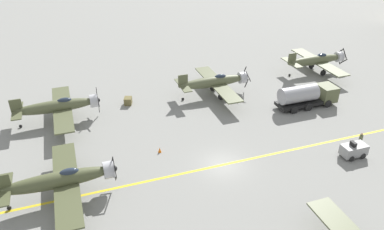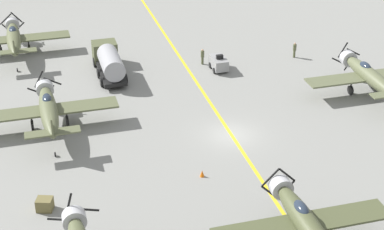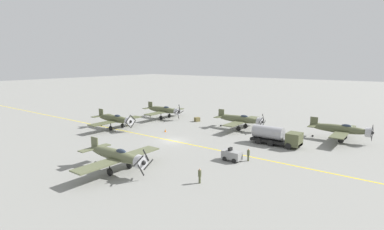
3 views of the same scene
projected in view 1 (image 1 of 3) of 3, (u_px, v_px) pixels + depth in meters
ground_plane at (223, 165)px, 37.39m from camera, size 400.00×400.00×0.00m
taxiway_stripe at (223, 165)px, 37.39m from camera, size 0.30×160.00×0.01m
airplane_near_center at (61, 180)px, 32.22m from camera, size 12.00×9.98×3.65m
airplane_mid_left at (215, 82)px, 50.13m from camera, size 12.00×9.98×3.65m
airplane_far_left at (317, 60)px, 57.18m from camera, size 12.00×9.98×3.65m
airplane_near_left at (59, 106)px, 44.02m from camera, size 12.00×9.98×3.75m
fuel_tanker at (307, 95)px, 47.65m from camera, size 2.68×8.00×2.98m
tow_tractor at (354, 150)px, 38.31m from camera, size 1.57×2.60×1.79m
ground_crew_walking at (361, 139)px, 39.77m from camera, size 0.38×0.38×1.72m
supply_crate_by_tanker at (128, 101)px, 48.62m from camera, size 1.36×1.24×0.93m
traffic_cone at (160, 150)px, 39.18m from camera, size 0.36×0.36×0.55m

